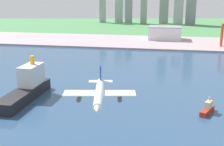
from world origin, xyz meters
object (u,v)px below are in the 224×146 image
cargo_ship (27,87)px  warehouse_main (165,33)px  tugboat_small (208,109)px  airplane_landing (99,94)px

cargo_ship → warehouse_main: size_ratio=1.20×
tugboat_small → warehouse_main: (-37.61, 326.47, 10.54)m
airplane_landing → cargo_ship: size_ratio=0.59×
warehouse_main → tugboat_small: bearing=-83.4°
tugboat_small → warehouse_main: bearing=96.6°
airplane_landing → tugboat_small: bearing=55.4°
cargo_ship → warehouse_main: bearing=73.7°
airplane_landing → tugboat_small: (54.70, 79.19, -33.21)m
tugboat_small → cargo_ship: (-131.86, 4.99, 5.73)m
warehouse_main → cargo_ship: bearing=-106.3°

